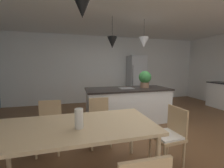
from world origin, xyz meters
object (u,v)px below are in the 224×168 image
(refrigerator, at_px, (136,79))
(vase_on_dining_table, at_px, (79,118))
(chair_far_left, at_px, (49,124))
(kitchen_island, at_px, (128,104))
(potted_plant_on_island, at_px, (145,79))
(dining_table, at_px, (76,130))
(chair_kitchen_end, at_px, (170,134))
(chair_far_right, at_px, (100,120))

(refrigerator, distance_m, vase_on_dining_table, 4.63)
(chair_far_left, xyz_separation_m, refrigerator, (2.96, 2.96, 0.48))
(kitchen_island, bearing_deg, vase_on_dining_table, -125.11)
(kitchen_island, xyz_separation_m, potted_plant_on_island, (0.49, 0.00, 0.69))
(dining_table, height_order, kitchen_island, kitchen_island)
(chair_kitchen_end, xyz_separation_m, vase_on_dining_table, (-1.32, -0.10, 0.40))
(vase_on_dining_table, bearing_deg, chair_kitchen_end, 4.55)
(chair_far_left, relative_size, vase_on_dining_table, 3.72)
(chair_far_left, distance_m, kitchen_island, 2.06)
(chair_kitchen_end, distance_m, potted_plant_on_island, 1.98)
(chair_far_left, xyz_separation_m, kitchen_island, (1.82, 0.95, -0.01))
(chair_kitchen_end, distance_m, chair_far_left, 1.99)
(dining_table, distance_m, chair_far_left, 0.98)
(chair_kitchen_end, bearing_deg, vase_on_dining_table, -175.45)
(chair_far_left, xyz_separation_m, potted_plant_on_island, (2.31, 0.95, 0.68))
(chair_far_right, xyz_separation_m, potted_plant_on_island, (1.42, 0.95, 0.68))
(dining_table, xyz_separation_m, chair_kitchen_end, (1.36, 0.00, -0.22))
(chair_far_left, height_order, potted_plant_on_island, potted_plant_on_island)
(refrigerator, bearing_deg, chair_far_right, -125.01)
(chair_far_right, bearing_deg, kitchen_island, 45.69)
(potted_plant_on_island, bearing_deg, chair_far_left, -157.60)
(chair_far_left, bearing_deg, kitchen_island, 27.61)
(dining_table, relative_size, refrigerator, 1.04)
(dining_table, distance_m, vase_on_dining_table, 0.21)
(dining_table, relative_size, kitchen_island, 0.90)
(vase_on_dining_table, bearing_deg, chair_far_right, 66.81)
(dining_table, bearing_deg, kitchen_island, 52.52)
(dining_table, distance_m, potted_plant_on_island, 2.63)
(kitchen_island, height_order, potted_plant_on_island, potted_plant_on_island)
(chair_far_right, distance_m, kitchen_island, 1.33)
(chair_kitchen_end, relative_size, kitchen_island, 0.39)
(refrigerator, relative_size, potted_plant_on_island, 4.18)
(dining_table, bearing_deg, chair_kitchen_end, 0.17)
(chair_far_left, height_order, refrigerator, refrigerator)
(chair_far_right, bearing_deg, refrigerator, 54.99)
(chair_far_left, relative_size, potted_plant_on_island, 1.90)
(refrigerator, bearing_deg, vase_on_dining_table, -122.40)
(potted_plant_on_island, distance_m, vase_on_dining_table, 2.65)
(dining_table, distance_m, kitchen_island, 2.28)
(chair_far_left, bearing_deg, potted_plant_on_island, 22.40)
(kitchen_island, xyz_separation_m, vase_on_dining_table, (-1.33, -1.90, 0.41))
(kitchen_island, xyz_separation_m, refrigerator, (1.14, 2.01, 0.50))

